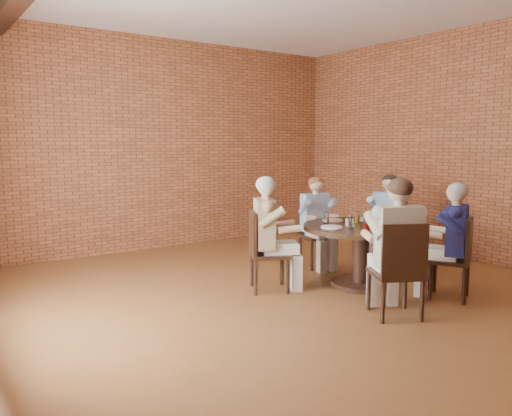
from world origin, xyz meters
TOP-DOWN VIEW (x-y plane):
  - floor at (0.00, 0.00)m, footprint 7.00×7.00m
  - wall_back at (0.00, 3.50)m, footprint 7.00×0.00m
  - wall_right at (3.25, 0.00)m, footprint 0.00×7.00m
  - dining_table at (0.90, 0.00)m, footprint 1.39×1.39m
  - chair_a at (1.93, 0.44)m, footprint 0.54×0.54m
  - diner_a at (1.86, 0.41)m, footprint 0.78×0.71m
  - chair_b at (1.12, 1.10)m, footprint 0.46×0.46m
  - diner_b at (1.11, 1.02)m, footprint 0.59×0.68m
  - chair_c at (-0.17, 0.55)m, footprint 0.58×0.58m
  - diner_c at (-0.09, 0.51)m, footprint 0.83×0.78m
  - chair_d at (0.36, -1.01)m, footprint 0.62×0.62m
  - diner_d at (0.41, -0.92)m, footprint 0.82×0.88m
  - chair_e at (1.40, -0.97)m, footprint 0.55×0.55m
  - diner_e at (1.36, -0.90)m, footprint 0.74×0.79m
  - plate_a at (1.26, 0.28)m, footprint 0.26×0.26m
  - plate_b at (0.87, 0.47)m, footprint 0.26×0.26m
  - plate_c at (0.50, 0.09)m, footprint 0.26×0.26m
  - plate_d at (1.03, -0.42)m, footprint 0.26×0.26m
  - glass_a at (1.24, -0.00)m, footprint 0.07×0.07m
  - glass_b at (1.01, 0.18)m, footprint 0.07×0.07m
  - glass_c at (0.63, 0.33)m, footprint 0.07×0.07m
  - glass_d at (0.74, 0.06)m, footprint 0.07×0.07m
  - glass_e at (0.58, -0.14)m, footprint 0.07×0.07m
  - glass_f at (0.64, -0.31)m, footprint 0.07×0.07m
  - glass_g at (0.93, -0.18)m, footprint 0.07×0.07m
  - smartphone at (1.32, -0.15)m, footprint 0.11×0.14m

SIDE VIEW (x-z plane):
  - floor at x=0.00m, z-range 0.00..0.00m
  - chair_b at x=1.12m, z-range 0.04..0.94m
  - chair_e at x=1.40m, z-range 0.04..0.96m
  - chair_a at x=1.93m, z-range 0.04..0.96m
  - chair_c at x=-0.17m, z-range 0.04..0.98m
  - chair_d at x=0.36m, z-range 0.04..1.01m
  - dining_table at x=0.90m, z-range 0.15..0.90m
  - diner_b at x=1.11m, z-range 0.00..1.26m
  - diner_e at x=1.36m, z-range 0.00..1.30m
  - diner_a at x=1.86m, z-range 0.00..1.30m
  - diner_c at x=-0.09m, z-range 0.00..1.34m
  - diner_d at x=0.41m, z-range 0.00..1.39m
  - smartphone at x=1.32m, z-range 0.75..0.76m
  - plate_a at x=1.26m, z-range 0.75..0.76m
  - plate_b at x=0.87m, z-range 0.75..0.76m
  - plate_c at x=0.50m, z-range 0.75..0.76m
  - plate_d at x=1.03m, z-range 0.75..0.76m
  - glass_a at x=1.24m, z-range 0.75..0.89m
  - glass_b at x=1.01m, z-range 0.75..0.89m
  - glass_c at x=0.63m, z-range 0.75..0.89m
  - glass_d at x=0.74m, z-range 0.75..0.89m
  - glass_e at x=0.58m, z-range 0.75..0.89m
  - glass_f at x=0.64m, z-range 0.75..0.89m
  - glass_g at x=0.93m, z-range 0.75..0.89m
  - wall_back at x=0.00m, z-range -1.80..5.20m
  - wall_right at x=3.25m, z-range -1.80..5.20m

